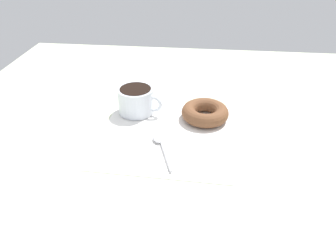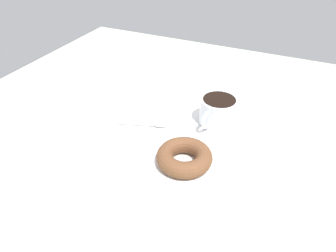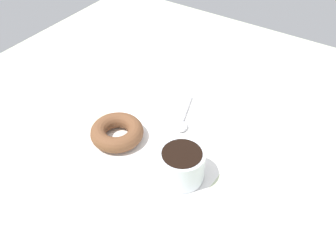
# 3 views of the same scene
# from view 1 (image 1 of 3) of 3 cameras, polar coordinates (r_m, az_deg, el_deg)

# --- Properties ---
(ground_plane) EXTENTS (1.20, 1.20, 0.02)m
(ground_plane) POSITION_cam_1_polar(r_m,az_deg,el_deg) (0.78, 0.42, -1.83)
(ground_plane) COLOR beige
(napkin) EXTENTS (0.32, 0.32, 0.00)m
(napkin) POSITION_cam_1_polar(r_m,az_deg,el_deg) (0.77, -0.00, -1.35)
(napkin) COLOR white
(napkin) RESTS_ON ground_plane
(coffee_cup) EXTENTS (0.12, 0.09, 0.07)m
(coffee_cup) POSITION_cam_1_polar(r_m,az_deg,el_deg) (0.84, -5.51, 4.55)
(coffee_cup) COLOR silver
(coffee_cup) RESTS_ON napkin
(donut) EXTENTS (0.12, 0.12, 0.04)m
(donut) POSITION_cam_1_polar(r_m,az_deg,el_deg) (0.82, 6.46, 2.36)
(donut) COLOR brown
(donut) RESTS_ON napkin
(spoon) EXTENTS (0.06, 0.13, 0.01)m
(spoon) POSITION_cam_1_polar(r_m,az_deg,el_deg) (0.73, -1.44, -3.03)
(spoon) COLOR silver
(spoon) RESTS_ON napkin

